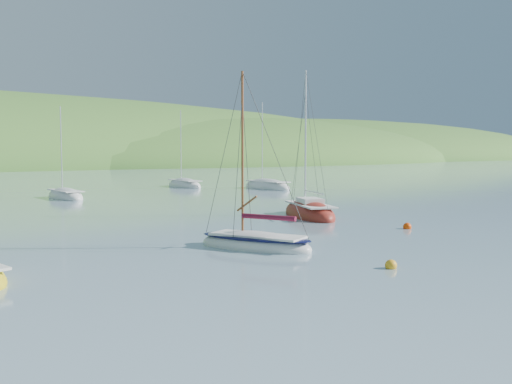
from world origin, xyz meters
TOP-DOWN VIEW (x-y plane):
  - ground at (0.00, 0.00)m, footprint 700.00×700.00m
  - daysailer_white at (-1.64, 7.96)m, footprint 4.45×6.26m
  - sloop_red at (9.01, 16.24)m, footprint 5.27×8.03m
  - distant_sloop_a at (-0.23, 41.54)m, footprint 2.62×6.90m
  - distant_sloop_b at (17.54, 50.10)m, footprint 2.90×7.54m
  - distant_sloop_d at (24.00, 41.17)m, footprint 2.89×8.03m
  - mooring_buoys at (0.64, 6.17)m, footprint 22.94×9.77m

SIDE VIEW (x-z plane):
  - ground at x=0.00m, z-range 0.00..0.00m
  - mooring_buoys at x=0.64m, z-range -0.13..0.37m
  - distant_sloop_a at x=-0.23m, z-range -4.71..5.05m
  - distant_sloop_b at x=17.54m, z-range -5.13..5.49m
  - distant_sloop_d at x=24.00m, z-range -5.53..5.91m
  - daysailer_white at x=-1.64m, z-range -4.33..4.75m
  - sloop_red at x=9.01m, z-range -5.41..5.84m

